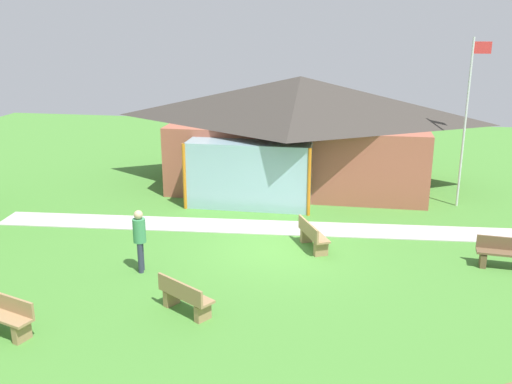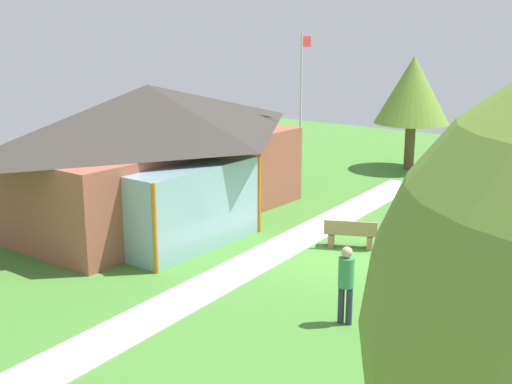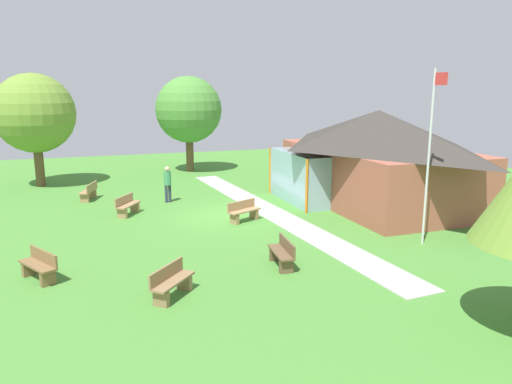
{
  "view_description": "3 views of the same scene",
  "coord_description": "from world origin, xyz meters",
  "views": [
    {
      "loc": [
        2.05,
        -15.94,
        6.65
      ],
      "look_at": [
        -0.92,
        1.38,
        1.31
      ],
      "focal_mm": 40.8,
      "sensor_mm": 36.0,
      "label": 1
    },
    {
      "loc": [
        -15.11,
        -8.65,
        6.27
      ],
      "look_at": [
        0.09,
        2.91,
        1.42
      ],
      "focal_mm": 46.66,
      "sensor_mm": 36.0,
      "label": 2
    },
    {
      "loc": [
        18.98,
        -5.59,
        5.23
      ],
      "look_at": [
        -0.22,
        1.15,
        0.92
      ],
      "focal_mm": 33.42,
      "sensor_mm": 36.0,
      "label": 3
    }
  ],
  "objects": [
    {
      "name": "bench_rear_near_path",
      "position": [
        0.98,
        0.19,
        0.4
      ],
      "size": [
        1.05,
        1.54,
        0.84
      ],
      "rotation": [
        0.0,
        0.0,
        5.16
      ],
      "color": "#9E7A51",
      "rests_on": "ground_plane"
    },
    {
      "name": "flagpole",
      "position": [
        5.9,
        5.19,
        3.28
      ],
      "size": [
        0.64,
        0.08,
        5.97
      ],
      "color": "silver",
      "rests_on": "ground_plane"
    },
    {
      "name": "tree_lawn_corner",
      "position": [
        -9.83,
        -8.31,
        4.03
      ],
      "size": [
        4.32,
        4.32,
        6.21
      ],
      "color": "brown",
      "rests_on": "ground_plane"
    },
    {
      "name": "pavilion",
      "position": [
        -0.19,
        6.99,
        2.28
      ],
      "size": [
        10.82,
        7.26,
        4.38
      ],
      "color": "#A35642",
      "rests_on": "ground_plane"
    },
    {
      "name": "visitor_strolling_lawn",
      "position": [
        -3.46,
        -2.19,
        1.02
      ],
      "size": [
        0.34,
        0.34,
        1.74
      ],
      "rotation": [
        0.0,
        0.0,
        4.92
      ],
      "color": "#2D3347",
      "rests_on": "ground_plane"
    },
    {
      "name": "bench_lawn_far_right",
      "position": [
        7.4,
        -3.84,
        0.4
      ],
      "size": [
        1.41,
        1.33,
        0.84
      ],
      "rotation": [
        0.0,
        0.0,
        5.55
      ],
      "color": "olive",
      "rests_on": "ground_plane"
    },
    {
      "name": "ground_plane",
      "position": [
        0.0,
        0.0,
        0.0
      ],
      "size": [
        44.0,
        44.0,
        0.0
      ],
      "primitive_type": "plane",
      "color": "#478433"
    },
    {
      "name": "bench_front_right",
      "position": [
        5.0,
        -7.15,
        0.4
      ],
      "size": [
        1.52,
        1.13,
        0.84
      ],
      "rotation": [
        0.0,
        0.0,
        3.67
      ],
      "color": "brown",
      "rests_on": "ground_plane"
    },
    {
      "name": "tree_west_hedge",
      "position": [
        -12.07,
        0.66,
        4.04
      ],
      "size": [
        4.29,
        4.29,
        6.2
      ],
      "color": "brown",
      "rests_on": "ground_plane"
    },
    {
      "name": "bench_front_left",
      "position": [
        -5.22,
        -5.76,
        0.4
      ],
      "size": [
        1.56,
        0.9,
        0.84
      ],
      "rotation": [
        0.0,
        0.0,
        2.81
      ],
      "color": "#9E7A51",
      "rests_on": "ground_plane"
    },
    {
      "name": "bench_mid_right",
      "position": [
        6.28,
        -0.28,
        0.4
      ],
      "size": [
        1.54,
        0.59,
        0.84
      ],
      "rotation": [
        0.0,
        0.0,
        3.04
      ],
      "color": "brown",
      "rests_on": "ground_plane"
    },
    {
      "name": "footpath",
      "position": [
        0.0,
        1.77,
        0.01
      ],
      "size": [
        19.18,
        2.64,
        0.03
      ],
      "primitive_type": "cube",
      "rotation": [
        0.0,
        0.0,
        0.07
      ],
      "color": "#BCB7B2",
      "rests_on": "ground_plane"
    },
    {
      "name": "bench_front_center",
      "position": [
        -1.63,
        -4.23,
        0.4
      ],
      "size": [
        1.5,
        1.18,
        0.84
      ],
      "rotation": [
        0.0,
        0.0,
        5.71
      ],
      "color": "#9E7A51",
      "rests_on": "ground_plane"
    }
  ]
}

